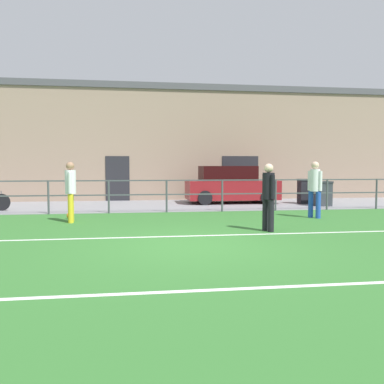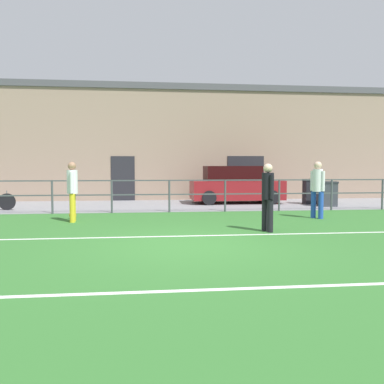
{
  "view_description": "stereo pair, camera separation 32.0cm",
  "coord_description": "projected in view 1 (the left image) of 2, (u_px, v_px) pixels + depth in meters",
  "views": [
    {
      "loc": [
        -1.14,
        -8.07,
        1.61
      ],
      "look_at": [
        0.42,
        2.69,
        0.92
      ],
      "focal_mm": 37.6,
      "sensor_mm": 36.0,
      "label": 1
    },
    {
      "loc": [
        -0.82,
        -8.11,
        1.61
      ],
      "look_at": [
        0.42,
        2.69,
        0.92
      ],
      "focal_mm": 37.6,
      "sensor_mm": 36.0,
      "label": 2
    }
  ],
  "objects": [
    {
      "name": "parked_car_red",
      "position": [
        231.0,
        186.0,
        17.61
      ],
      "size": [
        3.94,
        1.85,
        1.62
      ],
      "color": "maroon",
      "rests_on": "pavement_strip"
    },
    {
      "name": "ground",
      "position": [
        190.0,
        246.0,
        8.24
      ],
      "size": [
        60.0,
        44.0,
        0.04
      ],
      "primitive_type": "cube",
      "color": "#33702D"
    },
    {
      "name": "soccer_ball_match",
      "position": [
        70.0,
        216.0,
        12.33
      ],
      "size": [
        0.22,
        0.22,
        0.22
      ],
      "primitive_type": "sphere",
      "color": "orange",
      "rests_on": "ground"
    },
    {
      "name": "player_winger",
      "position": [
        315.0,
        186.0,
        12.58
      ],
      "size": [
        0.32,
        0.42,
        1.77
      ],
      "rotation": [
        0.0,
        0.0,
        5.32
      ],
      "color": "blue",
      "rests_on": "ground"
    },
    {
      "name": "clubhouse_facade",
      "position": [
        156.0,
        143.0,
        20.11
      ],
      "size": [
        28.0,
        2.56,
        5.54
      ],
      "color": "gray",
      "rests_on": "ground"
    },
    {
      "name": "pavement_strip",
      "position": [
        162.0,
        205.0,
        16.63
      ],
      "size": [
        48.0,
        5.0,
        0.02
      ],
      "primitive_type": "cube",
      "color": "gray",
      "rests_on": "ground"
    },
    {
      "name": "player_striker",
      "position": [
        71.0,
        188.0,
        11.56
      ],
      "size": [
        0.31,
        0.48,
        1.75
      ],
      "rotation": [
        0.0,
        0.0,
        1.65
      ],
      "color": "gold",
      "rests_on": "ground"
    },
    {
      "name": "trash_bin_0",
      "position": [
        322.0,
        193.0,
        16.27
      ],
      "size": [
        0.67,
        0.57,
        1.0
      ],
      "color": "#33383D",
      "rests_on": "pavement_strip"
    },
    {
      "name": "field_line_touchline",
      "position": [
        184.0,
        236.0,
        9.31
      ],
      "size": [
        36.0,
        0.11,
        0.0
      ],
      "primitive_type": "cube",
      "color": "white",
      "rests_on": "ground"
    },
    {
      "name": "perimeter_fence",
      "position": [
        167.0,
        191.0,
        14.12
      ],
      "size": [
        36.07,
        0.07,
        1.15
      ],
      "color": "#474C51",
      "rests_on": "ground"
    },
    {
      "name": "field_line_hash",
      "position": [
        222.0,
        290.0,
        5.26
      ],
      "size": [
        36.0,
        0.11,
        0.0
      ],
      "primitive_type": "cube",
      "color": "white",
      "rests_on": "ground"
    },
    {
      "name": "trash_bin_1",
      "position": [
        305.0,
        191.0,
        17.22
      ],
      "size": [
        0.56,
        0.48,
        1.07
      ],
      "color": "black",
      "rests_on": "pavement_strip"
    },
    {
      "name": "player_goalkeeper",
      "position": [
        268.0,
        193.0,
        9.97
      ],
      "size": [
        0.3,
        0.45,
        1.69
      ],
      "rotation": [
        0.0,
        0.0,
        4.98
      ],
      "color": "black",
      "rests_on": "ground"
    }
  ]
}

